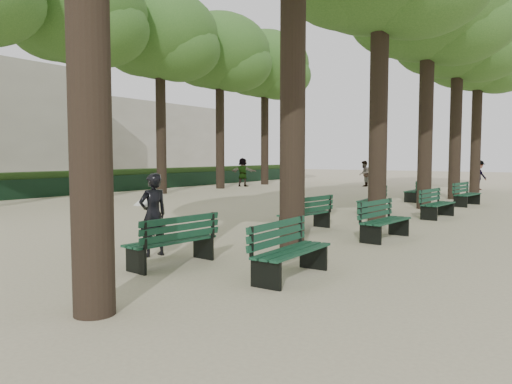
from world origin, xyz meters
The scene contains 24 objects.
ground centered at (0.00, 0.00, 0.00)m, with size 120.00×120.00×0.00m, color #C6B995.
tree_central_3 centered at (1.50, 13.00, 7.65)m, with size 6.00×6.00×9.95m.
tree_central_4 centered at (1.50, 18.00, 7.65)m, with size 6.00×6.00×9.95m.
tree_central_5 centered at (1.50, 23.00, 7.65)m, with size 6.00×6.00×9.95m.
tree_far_2 centered at (-12.00, 8.00, 8.14)m, with size 6.00×6.00×10.45m.
tree_far_3 centered at (-12.00, 13.00, 8.14)m, with size 6.00×6.00×10.45m.
tree_far_4 centered at (-12.00, 18.00, 8.14)m, with size 6.00×6.00×10.45m.
tree_far_5 centered at (-12.00, 23.00, 8.14)m, with size 6.00×6.00×10.45m.
bench_left_0 centered at (0.37, 0.60, 0.27)m, with size 0.78×1.86×0.92m.
bench_left_1 centered at (0.37, 5.72, 0.27)m, with size 0.79×1.86×0.92m.
bench_left_2 centered at (0.37, 10.61, 0.27)m, with size 0.68×1.83×0.92m.
bench_left_3 centered at (0.37, 15.96, 0.27)m, with size 0.61×1.81×0.92m.
bench_right_0 centered at (2.63, 0.99, 0.27)m, with size 0.58×1.80×0.92m.
bench_right_1 centered at (2.63, 5.49, 0.27)m, with size 0.73×1.84×0.92m.
bench_right_2 centered at (2.63, 10.44, 0.27)m, with size 0.74×1.85×0.92m.
bench_right_3 centered at (2.63, 15.09, 0.27)m, with size 0.79×1.86×0.92m.
man_with_map centered at (-0.53, 1.03, 0.83)m, with size 0.68×0.72×1.65m.
pedestrian_a centered at (-5.41, 24.56, 0.83)m, with size 0.81×0.33×1.66m, color #262628.
pedestrian_b centered at (1.33, 25.27, 0.86)m, with size 1.11×0.34×1.72m, color #262628.
pedestrian_d centered at (-2.63, 28.81, 0.89)m, with size 0.87×0.35×1.77m, color #262628.
pedestrian_e centered at (-11.98, 20.36, 0.92)m, with size 1.71×0.37×1.85m, color #262628.
fence centered at (-15.00, 11.00, 0.45)m, with size 0.08×42.00×0.90m, color black.
hedge centered at (-15.70, 11.00, 0.60)m, with size 1.20×42.00×1.20m, color #234317.
building_far centered at (-33.00, 30.00, 3.50)m, with size 12.00×16.00×7.00m, color #B7B2A3.
Camera 1 is at (6.57, -5.97, 1.99)m, focal length 35.00 mm.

